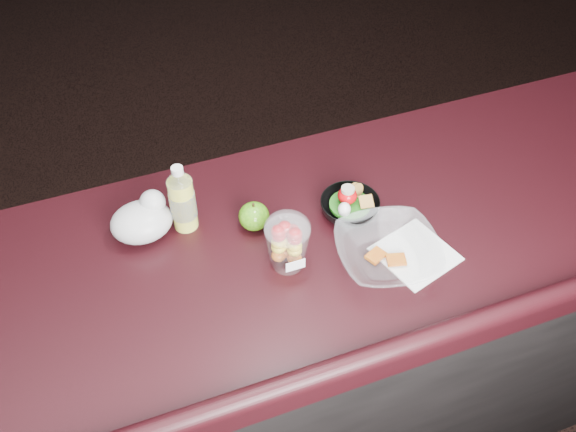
% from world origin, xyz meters
% --- Properties ---
extents(counter, '(4.06, 0.71, 1.02)m').
position_xyz_m(counter, '(0.00, 0.30, 0.51)').
color(counter, black).
rests_on(counter, ground).
extents(lemonade_bottle, '(0.06, 0.06, 0.19)m').
position_xyz_m(lemonade_bottle, '(-0.13, 0.45, 1.10)').
color(lemonade_bottle, yellow).
rests_on(lemonade_bottle, counter).
extents(fruit_cup, '(0.10, 0.10, 0.15)m').
position_xyz_m(fruit_cup, '(0.05, 0.25, 1.10)').
color(fruit_cup, white).
rests_on(fruit_cup, counter).
extents(green_apple, '(0.07, 0.07, 0.08)m').
position_xyz_m(green_apple, '(0.02, 0.38, 1.05)').
color(green_apple, '#2A7B0E').
rests_on(green_apple, counter).
extents(plastic_bag, '(0.15, 0.12, 0.11)m').
position_xyz_m(plastic_bag, '(-0.23, 0.45, 1.07)').
color(plastic_bag, silver).
rests_on(plastic_bag, counter).
extents(snack_bowl, '(0.18, 0.18, 0.08)m').
position_xyz_m(snack_bowl, '(0.25, 0.34, 1.05)').
color(snack_bowl, black).
rests_on(snack_bowl, counter).
extents(takeout_bowl, '(0.27, 0.27, 0.06)m').
position_xyz_m(takeout_bowl, '(0.27, 0.18, 1.05)').
color(takeout_bowl, silver).
rests_on(takeout_bowl, counter).
extents(paper_napkin, '(0.20, 0.20, 0.00)m').
position_xyz_m(paper_napkin, '(0.34, 0.17, 1.02)').
color(paper_napkin, white).
rests_on(paper_napkin, counter).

